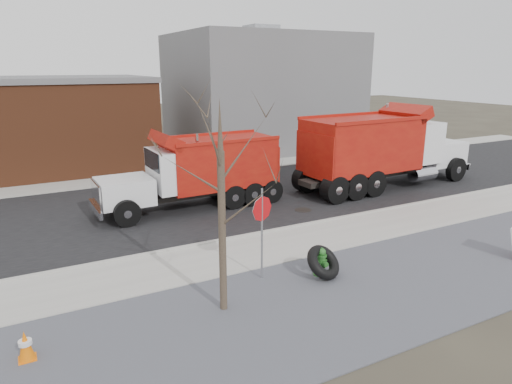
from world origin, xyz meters
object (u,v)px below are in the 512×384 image
truck_tire (323,262)px  dump_truck_red_b (199,169)px  dump_truck_red_a (382,147)px  stop_sign (262,218)px  fire_hydrant (321,263)px

truck_tire → dump_truck_red_b: bearing=94.7°
dump_truck_red_a → dump_truck_red_b: 9.23m
stop_sign → dump_truck_red_a: size_ratio=0.27×
dump_truck_red_a → truck_tire: bearing=-143.2°
stop_sign → dump_truck_red_b: size_ratio=0.34×
truck_tire → stop_sign: bearing=153.8°
truck_tire → dump_truck_red_a: size_ratio=0.13×
fire_hydrant → dump_truck_red_b: dump_truck_red_b is taller
dump_truck_red_b → dump_truck_red_a: bearing=172.2°
fire_hydrant → stop_sign: stop_sign is taller
stop_sign → dump_truck_red_b: dump_truck_red_b is taller
fire_hydrant → dump_truck_red_a: dump_truck_red_a is taller
fire_hydrant → truck_tire: bearing=-111.8°
stop_sign → fire_hydrant: bearing=-15.9°
truck_tire → dump_truck_red_a: 11.13m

